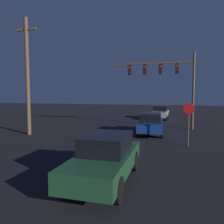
# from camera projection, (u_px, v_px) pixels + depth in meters

# --- Properties ---
(car_near) EXTENTS (1.83, 4.37, 1.59)m
(car_near) POSITION_uv_depth(u_px,v_px,m) (106.00, 157.00, 7.47)
(car_near) COLOR #1E4728
(car_near) RESTS_ON ground_plane
(car_mid) EXTENTS (2.02, 4.45, 1.59)m
(car_mid) POSITION_uv_depth(u_px,v_px,m) (151.00, 123.00, 16.21)
(car_mid) COLOR navy
(car_mid) RESTS_ON ground_plane
(car_far) EXTENTS (1.91, 4.41, 1.59)m
(car_far) POSITION_uv_depth(u_px,v_px,m) (160.00, 112.00, 25.98)
(car_far) COLOR #99999E
(car_far) RESTS_ON ground_plane
(traffic_signal_mast) EXTENTS (6.90, 0.30, 6.44)m
(traffic_signal_mast) POSITION_uv_depth(u_px,v_px,m) (167.00, 76.00, 18.74)
(traffic_signal_mast) COLOR brown
(traffic_signal_mast) RESTS_ON ground_plane
(stop_sign) EXTENTS (0.61, 0.07, 2.47)m
(stop_sign) POSITION_uv_depth(u_px,v_px,m) (189.00, 117.00, 12.33)
(stop_sign) COLOR brown
(stop_sign) RESTS_ON ground_plane
(utility_pole) EXTENTS (1.66, 0.28, 8.44)m
(utility_pole) POSITION_uv_depth(u_px,v_px,m) (27.00, 75.00, 15.83)
(utility_pole) COLOR brown
(utility_pole) RESTS_ON ground_plane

